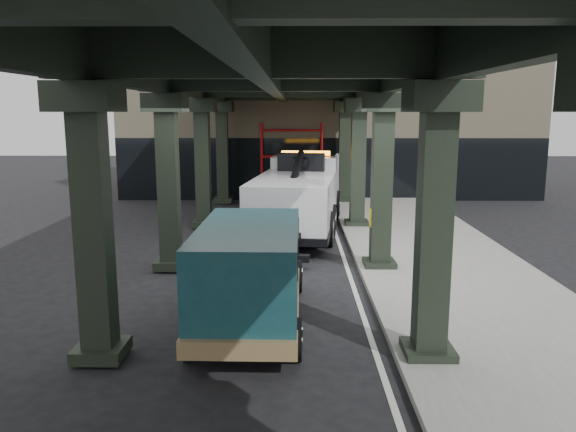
{
  "coord_description": "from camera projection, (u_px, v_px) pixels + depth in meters",
  "views": [
    {
      "loc": [
        0.16,
        -13.66,
        4.5
      ],
      "look_at": [
        -0.02,
        1.41,
        1.7
      ],
      "focal_mm": 35.0,
      "sensor_mm": 36.0,
      "label": 1
    }
  ],
  "objects": [
    {
      "name": "building",
      "position": [
        326.0,
        121.0,
        33.16
      ],
      "size": [
        22.0,
        10.0,
        8.0
      ],
      "primitive_type": "cube",
      "color": "#C6B793",
      "rests_on": "ground"
    },
    {
      "name": "towed_van",
      "position": [
        251.0,
        271.0,
        11.86
      ],
      "size": [
        2.28,
        5.51,
        2.22
      ],
      "rotation": [
        0.0,
        0.0,
        -0.01
      ],
      "color": "#134046",
      "rests_on": "ground"
    },
    {
      "name": "scaffolding",
      "position": [
        292.0,
        160.0,
        28.26
      ],
      "size": [
        3.08,
        0.88,
        4.0
      ],
      "color": "red",
      "rests_on": "ground"
    },
    {
      "name": "lane_stripe",
      "position": [
        348.0,
        270.0,
        16.2
      ],
      "size": [
        0.12,
        38.0,
        0.01
      ],
      "primitive_type": "cube",
      "color": "silver",
      "rests_on": "ground"
    },
    {
      "name": "ground",
      "position": [
        288.0,
        292.0,
        14.25
      ],
      "size": [
        90.0,
        90.0,
        0.0
      ],
      "primitive_type": "plane",
      "color": "black",
      "rests_on": "ground"
    },
    {
      "name": "viaduct",
      "position": [
        274.0,
        76.0,
        15.22
      ],
      "size": [
        7.4,
        32.0,
        6.4
      ],
      "color": "black",
      "rests_on": "ground"
    },
    {
      "name": "sidewalk",
      "position": [
        445.0,
        268.0,
        16.15
      ],
      "size": [
        5.0,
        40.0,
        0.15
      ],
      "primitive_type": "cube",
      "color": "gray",
      "rests_on": "ground"
    },
    {
      "name": "tow_truck",
      "position": [
        300.0,
        192.0,
        21.42
      ],
      "size": [
        3.67,
        9.59,
        3.07
      ],
      "rotation": [
        0.0,
        0.0,
        -0.12
      ],
      "color": "black",
      "rests_on": "ground"
    }
  ]
}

